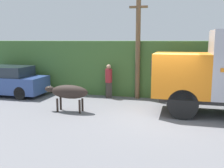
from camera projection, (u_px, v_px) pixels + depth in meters
ground_plane at (162, 118)px, 10.11m from camera, size 60.00×60.00×0.00m
hillside_embankment at (170, 66)px, 15.64m from camera, size 32.00×5.26×2.92m
brown_cow at (69, 92)px, 10.94m from camera, size 1.94×0.58×1.13m
parked_suv at (8, 81)px, 14.20m from camera, size 4.20×1.77×1.59m
pedestrian_on_hill at (109, 80)px, 13.57m from camera, size 0.48×0.48×1.74m
utility_pole at (138, 45)px, 13.14m from camera, size 0.90×0.24×5.21m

